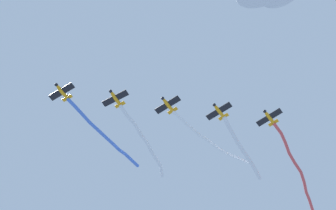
# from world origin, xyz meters

# --- Properties ---
(airplane_lead) EXTENTS (4.52, 5.78, 1.48)m
(airplane_lead) POSITION_xyz_m (-5.59, -0.57, 86.46)
(airplane_lead) COLOR orange
(smoke_trail_lead) EXTENTS (21.87, 10.53, 3.96)m
(smoke_trail_lead) POSITION_xyz_m (-17.99, -6.66, 87.96)
(smoke_trail_lead) COLOR #4C75DB
(airplane_left_wing) EXTENTS (4.55, 5.71, 1.48)m
(airplane_left_wing) POSITION_xyz_m (-15.72, 3.37, 86.71)
(airplane_left_wing) COLOR orange
(smoke_trail_left_wing) EXTENTS (18.39, 14.56, 4.38)m
(smoke_trail_left_wing) POSITION_xyz_m (-26.73, -4.15, 88.45)
(smoke_trail_left_wing) COLOR white
(airplane_right_wing) EXTENTS (4.55, 5.86, 1.48)m
(airplane_right_wing) POSITION_xyz_m (-25.85, 7.29, 86.96)
(airplane_right_wing) COLOR orange
(smoke_trail_right_wing) EXTENTS (24.08, 5.53, 4.68)m
(smoke_trail_right_wing) POSITION_xyz_m (-39.26, 3.19, 88.95)
(smoke_trail_right_wing) COLOR white
(airplane_slot) EXTENTS (4.56, 5.88, 1.48)m
(airplane_slot) POSITION_xyz_m (-35.97, 11.22, 87.21)
(airplane_slot) COLOR orange
(smoke_trail_slot) EXTENTS (16.88, 10.48, 1.55)m
(smoke_trail_slot) POSITION_xyz_m (-45.86, 5.55, 87.33)
(smoke_trail_slot) COLOR white
(airplane_trail) EXTENTS (4.57, 5.90, 1.48)m
(airplane_trail) POSITION_xyz_m (-46.10, 15.15, 87.46)
(airplane_trail) COLOR orange
(smoke_trail_trail) EXTENTS (24.72, 17.74, 1.10)m
(smoke_trail_trail) POSITION_xyz_m (-60.53, 6.46, 87.43)
(smoke_trail_trail) COLOR #DB4C4C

